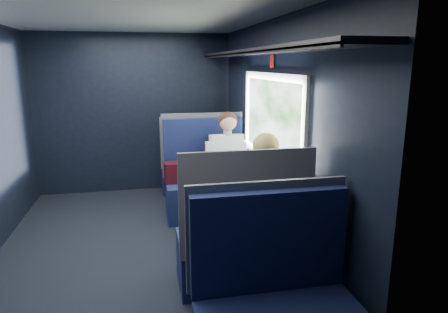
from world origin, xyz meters
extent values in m
cube|color=black|center=(0.00, 0.00, -0.01)|extent=(2.80, 4.20, 0.01)
cube|color=black|center=(1.45, 0.00, 1.15)|extent=(0.10, 4.20, 2.30)
cube|color=black|center=(0.00, 2.15, 1.15)|extent=(2.80, 0.10, 2.30)
cube|color=black|center=(0.00, -2.15, 1.15)|extent=(2.80, 0.10, 2.30)
cube|color=silver|center=(0.00, 0.00, 2.35)|extent=(2.80, 4.20, 0.10)
cube|color=silver|center=(1.38, 0.00, 1.74)|extent=(0.03, 1.84, 0.07)
cube|color=silver|center=(1.38, 0.00, 0.90)|extent=(0.03, 1.84, 0.07)
cube|color=silver|center=(1.38, -0.89, 1.32)|extent=(0.03, 0.07, 0.78)
cube|color=silver|center=(1.38, 0.89, 1.32)|extent=(0.03, 0.07, 0.78)
cube|color=black|center=(1.22, 0.00, 1.98)|extent=(0.36, 4.10, 0.04)
cube|color=black|center=(1.05, 0.00, 1.96)|extent=(0.02, 4.10, 0.03)
cube|color=red|center=(1.38, 0.00, 1.89)|extent=(0.01, 0.10, 0.12)
cylinder|color=#54565E|center=(0.88, 0.00, 0.35)|extent=(0.08, 0.08, 0.70)
cube|color=silver|center=(1.06, 0.00, 0.72)|extent=(0.62, 1.00, 0.04)
cube|color=#0D143B|center=(0.85, 0.78, 0.23)|extent=(1.00, 0.50, 0.45)
cube|color=#0D143B|center=(0.85, 1.08, 0.82)|extent=(1.00, 0.10, 0.75)
cube|color=#54565E|center=(0.85, 1.14, 0.85)|extent=(1.04, 0.03, 0.82)
cube|color=#54565E|center=(0.85, 0.73, 0.55)|extent=(0.06, 0.40, 0.20)
cube|color=#400D15|center=(0.52, 0.87, 0.57)|extent=(0.36, 0.21, 0.25)
cylinder|color=#400D15|center=(0.52, 0.87, 0.75)|extent=(0.04, 0.15, 0.03)
cylinder|color=silver|center=(0.75, 0.70, 0.57)|extent=(0.09, 0.09, 0.24)
cylinder|color=blue|center=(0.75, 0.70, 0.72)|extent=(0.05, 0.05, 0.05)
cube|color=#0D143B|center=(0.85, -0.78, 0.23)|extent=(1.00, 0.50, 0.45)
cube|color=#0D143B|center=(0.85, -1.08, 0.82)|extent=(1.00, 0.10, 0.75)
cube|color=#54565E|center=(0.85, -1.14, 0.85)|extent=(1.04, 0.03, 0.82)
cube|color=#54565E|center=(0.85, -0.73, 0.55)|extent=(0.06, 0.40, 0.20)
cube|color=#0D143B|center=(0.85, 1.88, 0.23)|extent=(1.00, 0.40, 0.45)
cube|color=#0D143B|center=(0.85, 1.64, 0.78)|extent=(1.00, 0.10, 0.66)
cube|color=#54565E|center=(0.85, 1.59, 0.80)|extent=(1.04, 0.03, 0.72)
cube|color=#0D143B|center=(0.85, -1.64, 0.78)|extent=(1.00, 0.10, 0.66)
cube|color=#54565E|center=(0.85, -1.59, 0.80)|extent=(1.04, 0.03, 0.72)
cube|color=black|center=(1.10, 0.64, 0.53)|extent=(0.36, 0.44, 0.16)
cube|color=black|center=(1.10, 0.44, 0.23)|extent=(0.32, 0.12, 0.45)
cube|color=white|center=(1.10, 0.80, 0.78)|extent=(0.40, 0.29, 0.53)
cylinder|color=#D8A88C|center=(1.10, 0.76, 1.06)|extent=(0.10, 0.10, 0.06)
sphere|color=#D8A88C|center=(1.10, 0.74, 1.20)|extent=(0.21, 0.21, 0.21)
sphere|color=#382114|center=(1.10, 0.76, 1.21)|extent=(0.22, 0.22, 0.22)
cube|color=white|center=(0.88, 0.76, 0.78)|extent=(0.09, 0.12, 0.34)
cube|color=white|center=(1.32, 0.76, 0.78)|extent=(0.09, 0.12, 0.34)
cube|color=black|center=(1.10, -0.64, 0.53)|extent=(0.36, 0.44, 0.16)
cube|color=black|center=(1.10, -0.44, 0.23)|extent=(0.32, 0.12, 0.45)
cube|color=black|center=(1.10, -0.80, 0.78)|extent=(0.40, 0.29, 0.53)
cylinder|color=#D8A88C|center=(1.10, -0.76, 1.06)|extent=(0.10, 0.10, 0.06)
sphere|color=#D8A88C|center=(1.10, -0.74, 1.20)|extent=(0.21, 0.21, 0.21)
sphere|color=#D2B762|center=(1.10, -0.76, 1.21)|extent=(0.22, 0.22, 0.22)
cube|color=black|center=(0.88, -0.76, 0.78)|extent=(0.09, 0.12, 0.34)
cube|color=black|center=(1.32, -0.76, 0.78)|extent=(0.09, 0.12, 0.34)
cube|color=#D2B762|center=(1.10, -0.86, 0.90)|extent=(0.26, 0.07, 0.36)
cube|color=white|center=(1.09, -0.06, 0.74)|extent=(0.58, 0.81, 0.01)
cube|color=silver|center=(1.24, -0.05, 0.75)|extent=(0.31, 0.38, 0.02)
cube|color=silver|center=(1.36, -0.05, 0.88)|extent=(0.07, 0.33, 0.23)
cube|color=black|center=(1.35, -0.05, 0.88)|extent=(0.06, 0.29, 0.19)
cylinder|color=silver|center=(1.22, 0.23, 0.83)|extent=(0.07, 0.07, 0.19)
cylinder|color=blue|center=(1.22, 0.23, 0.95)|extent=(0.04, 0.04, 0.04)
cylinder|color=white|center=(1.33, 0.34, 0.79)|extent=(0.08, 0.08, 0.10)
camera|label=1|loc=(0.10, -3.86, 1.87)|focal=32.00mm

